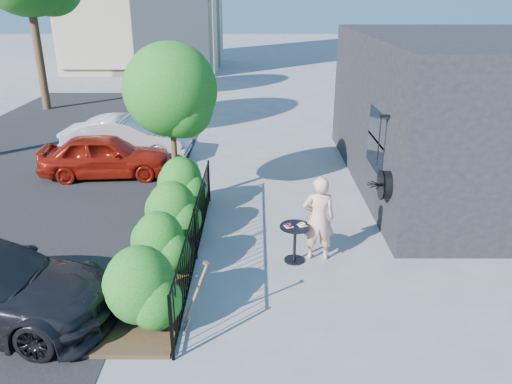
{
  "coord_description": "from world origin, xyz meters",
  "views": [
    {
      "loc": [
        -0.28,
        -8.86,
        4.98
      ],
      "look_at": [
        -0.3,
        0.62,
        1.2
      ],
      "focal_mm": 35.0,
      "sensor_mm": 36.0,
      "label": 1
    }
  ],
  "objects_px": {
    "cafe_table": "(295,237)",
    "woman": "(318,219)",
    "shovel": "(194,300)",
    "car_silver": "(127,138)",
    "patio_tree": "(173,96)",
    "car_red": "(105,155)"
  },
  "relations": [
    {
      "from": "patio_tree",
      "to": "car_silver",
      "type": "height_order",
      "value": "patio_tree"
    },
    {
      "from": "cafe_table",
      "to": "car_silver",
      "type": "relative_size",
      "value": 0.21
    },
    {
      "from": "car_red",
      "to": "patio_tree",
      "type": "bearing_deg",
      "value": -135.61
    },
    {
      "from": "cafe_table",
      "to": "car_red",
      "type": "bearing_deg",
      "value": 135.84
    },
    {
      "from": "woman",
      "to": "shovel",
      "type": "bearing_deg",
      "value": 46.81
    },
    {
      "from": "patio_tree",
      "to": "woman",
      "type": "height_order",
      "value": "patio_tree"
    },
    {
      "from": "shovel",
      "to": "car_silver",
      "type": "height_order",
      "value": "car_silver"
    },
    {
      "from": "woman",
      "to": "car_red",
      "type": "distance_m",
      "value": 7.42
    },
    {
      "from": "shovel",
      "to": "car_silver",
      "type": "relative_size",
      "value": 0.32
    },
    {
      "from": "car_red",
      "to": "car_silver",
      "type": "relative_size",
      "value": 0.92
    },
    {
      "from": "patio_tree",
      "to": "shovel",
      "type": "bearing_deg",
      "value": -79.01
    },
    {
      "from": "cafe_table",
      "to": "patio_tree",
      "type": "bearing_deg",
      "value": 133.54
    },
    {
      "from": "shovel",
      "to": "car_silver",
      "type": "distance_m",
      "value": 9.56
    },
    {
      "from": "cafe_table",
      "to": "car_red",
      "type": "height_order",
      "value": "car_red"
    },
    {
      "from": "cafe_table",
      "to": "woman",
      "type": "height_order",
      "value": "woman"
    },
    {
      "from": "patio_tree",
      "to": "car_silver",
      "type": "relative_size",
      "value": 0.98
    },
    {
      "from": "shovel",
      "to": "car_silver",
      "type": "xyz_separation_m",
      "value": [
        -3.23,
        9.0,
        0.1
      ]
    },
    {
      "from": "patio_tree",
      "to": "cafe_table",
      "type": "xyz_separation_m",
      "value": [
        2.7,
        -2.84,
        -2.23
      ]
    },
    {
      "from": "shovel",
      "to": "car_silver",
      "type": "bearing_deg",
      "value": 109.73
    },
    {
      "from": "cafe_table",
      "to": "shovel",
      "type": "distance_m",
      "value": 2.81
    },
    {
      "from": "woman",
      "to": "car_red",
      "type": "xyz_separation_m",
      "value": [
        -5.59,
        4.87,
        -0.25
      ]
    },
    {
      "from": "cafe_table",
      "to": "car_silver",
      "type": "bearing_deg",
      "value": 126.12
    }
  ]
}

